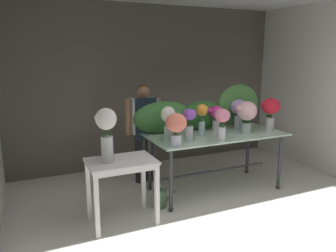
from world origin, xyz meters
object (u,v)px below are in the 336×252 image
vase_sunset_tulips (202,117)px  vase_white_roses_tall (106,131)px  vase_ivory_snapdragons (168,120)px  vase_rosy_carnations (222,120)px  vase_lilac_ranunculus (238,110)px  side_table_white (121,169)px  vase_violet_freesia (189,122)px  vase_magenta_stock (216,116)px  vase_blush_roses (246,113)px  vase_coral_peonies (176,126)px  vase_crimson_hydrangea (271,110)px  display_table_glass (216,142)px  watering_can (160,198)px  florist (144,124)px

vase_sunset_tulips → vase_white_roses_tall: bearing=-165.6°
vase_ivory_snapdragons → vase_rosy_carnations: vase_ivory_snapdragons is taller
vase_lilac_ranunculus → vase_rosy_carnations: size_ratio=1.05×
side_table_white → vase_violet_freesia: bearing=10.2°
vase_white_roses_tall → vase_sunset_tulips: bearing=14.4°
vase_violet_freesia → vase_magenta_stock: size_ratio=1.14×
vase_magenta_stock → side_table_white: bearing=-161.6°
side_table_white → vase_rosy_carnations: size_ratio=1.82×
vase_blush_roses → vase_coral_peonies: 1.27m
vase_rosy_carnations → vase_coral_peonies: (-0.67, 0.02, -0.02)m
vase_sunset_tulips → vase_coral_peonies: (-0.58, -0.35, -0.01)m
vase_crimson_hydrangea → display_table_glass: bearing=168.2°
vase_crimson_hydrangea → vase_rosy_carnations: (-0.99, -0.20, -0.05)m
vase_violet_freesia → vase_rosy_carnations: 0.44m
side_table_white → vase_blush_roses: vase_blush_roses is taller
vase_sunset_tulips → vase_blush_roses: size_ratio=0.97×
side_table_white → vase_rosy_carnations: (1.39, 0.00, 0.47)m
vase_blush_roses → watering_can: bearing=-177.1°
vase_crimson_hydrangea → vase_magenta_stock: (-0.73, 0.34, -0.09)m
vase_crimson_hydrangea → vase_lilac_ranunculus: bearing=135.1°
vase_rosy_carnations → vase_coral_peonies: vase_rosy_carnations is taller
watering_can → display_table_glass: bearing=11.9°
vase_crimson_hydrangea → vase_blush_roses: 0.41m
display_table_glass → florist: size_ratio=1.29×
vase_lilac_ranunculus → vase_white_roses_tall: size_ratio=0.73×
side_table_white → vase_crimson_hydrangea: bearing=4.9°
display_table_glass → watering_can: (-0.98, -0.21, -0.61)m
side_table_white → vase_coral_peonies: 0.85m
vase_violet_freesia → vase_white_roses_tall: (-1.15, -0.18, 0.03)m
vase_coral_peonies → vase_violet_freesia: bearing=30.4°
vase_crimson_hydrangea → vase_coral_peonies: vase_crimson_hydrangea is taller
florist → vase_blush_roses: bearing=-34.5°
display_table_glass → vase_violet_freesia: size_ratio=4.56×
vase_magenta_stock → watering_can: 1.50m
vase_ivory_snapdragons → vase_lilac_ranunculus: size_ratio=1.01×
vase_crimson_hydrangea → vase_ivory_snapdragons: 1.63m
vase_sunset_tulips → vase_ivory_snapdragons: size_ratio=0.98×
side_table_white → vase_lilac_ranunculus: bearing=14.8°
vase_lilac_ranunculus → vase_violet_freesia: bearing=-161.1°
vase_violet_freesia → vase_white_roses_tall: size_ratio=0.69×
vase_blush_roses → watering_can: size_ratio=1.33×
display_table_glass → vase_white_roses_tall: bearing=-167.5°
display_table_glass → vase_rosy_carnations: size_ratio=4.59×
vase_sunset_tulips → vase_ivory_snapdragons: vase_ivory_snapdragons is taller
vase_violet_freesia → vase_magenta_stock: bearing=29.5°
vase_ivory_snapdragons → vase_blush_roses: bearing=-3.9°
vase_magenta_stock → vase_white_roses_tall: (-1.80, -0.55, 0.06)m
vase_coral_peonies → vase_magenta_stock: bearing=29.8°
display_table_glass → watering_can: size_ratio=5.66×
vase_sunset_tulips → vase_violet_freesia: (-0.31, -0.19, -0.01)m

